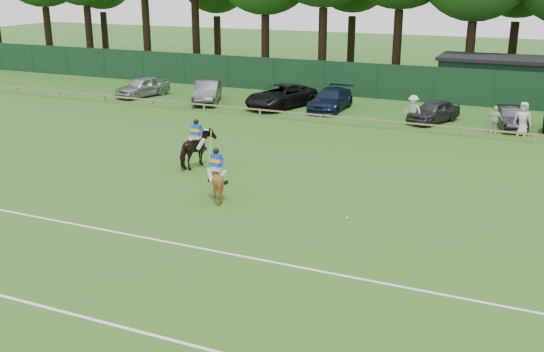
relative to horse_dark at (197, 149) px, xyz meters
The scene contains 20 objects.
ground 8.51m from the horse_dark, 54.13° to the right, with size 160.00×160.00×0.00m, color #1E4C14.
horse_dark is the anchor object (origin of this frame).
horse_chestnut 4.53m from the horse_dark, 49.83° to the right, with size 1.21×1.36×1.50m, color brown.
sedan_silver 19.01m from the horse_dark, 132.42° to the left, with size 1.70×4.23×1.44m, color #A1A5A6.
sedan_grey 15.75m from the horse_dark, 117.91° to the left, with size 1.59×4.57×1.50m, color #313134.
suv_black 14.60m from the horse_dark, 98.08° to the left, with size 2.52×5.46×1.52m, color black.
sedan_navy 15.00m from the horse_dark, 85.09° to the left, with size 1.97×4.85×1.41m, color #111C35.
hatch_grey 16.17m from the horse_dark, 59.93° to the left, with size 1.58×3.93×1.34m, color #303032.
estate_black 18.95m from the horse_dark, 48.81° to the left, with size 1.33×3.81×1.25m, color black.
spectator_left 14.66m from the horse_dark, 60.97° to the left, with size 1.14×0.65×1.76m, color silver.
spectator_mid 17.13m from the horse_dark, 46.84° to the left, with size 0.91×0.38×1.55m, color silver.
spectator_right 18.23m from the horse_dark, 43.72° to the left, with size 0.91×0.59×1.86m, color silver.
rider_dark 0.76m from the horse_dark, 93.66° to the right, with size 0.94×0.39×1.41m.
rider_chestnut 4.57m from the horse_dark, 49.96° to the right, with size 0.94×0.62×2.05m.
polo_ball 8.99m from the horse_dark, 22.64° to the right, with size 0.09×0.09×0.09m, color silver.
pitch_lines 11.52m from the horse_dark, 64.41° to the right, with size 60.00×5.10×0.01m.
pitch_rail 12.20m from the horse_dark, 65.98° to the left, with size 62.10×0.10×0.50m.
perimeter_fence 20.74m from the horse_dark, 76.15° to the left, with size 92.08×0.08×2.50m.
utility_shed 25.61m from the horse_dark, 64.65° to the left, with size 8.40×4.40×3.04m.
tree_row 29.00m from the horse_dark, 76.10° to the left, with size 96.00×12.00×21.00m, color #26561C, non-canonical shape.
Camera 1 is at (9.54, -17.29, 8.40)m, focal length 42.00 mm.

